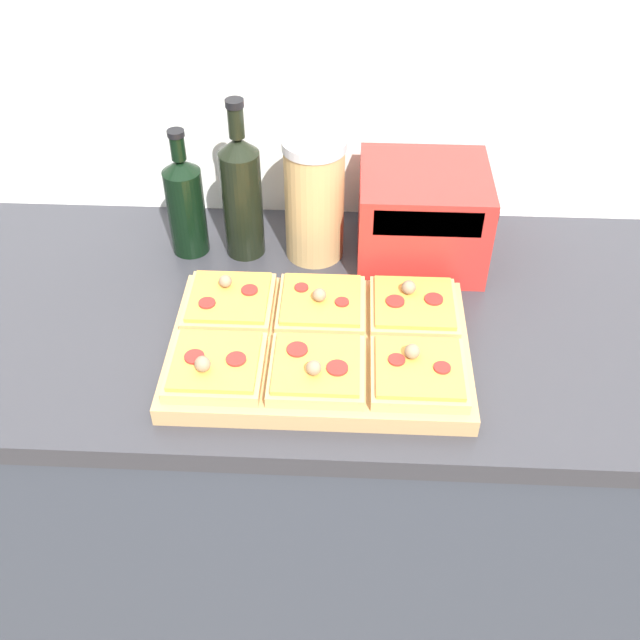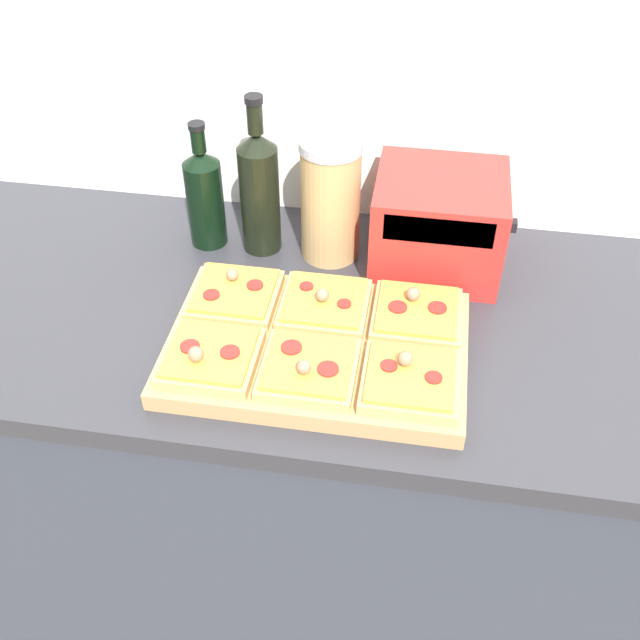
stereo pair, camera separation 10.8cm
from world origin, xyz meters
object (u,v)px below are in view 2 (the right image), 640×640
object	(u,v)px
grain_jar_tall	(330,199)
toaster_oven	(438,223)
cutting_board	(317,348)
wine_bottle	(259,190)
olive_oil_bottle	(205,196)

from	to	relation	value
grain_jar_tall	toaster_oven	world-z (taller)	grain_jar_tall
cutting_board	toaster_oven	distance (m)	0.35
cutting_board	wine_bottle	bearing A→B (deg)	118.61
cutting_board	grain_jar_tall	bearing A→B (deg)	94.49
wine_bottle	cutting_board	bearing A→B (deg)	-61.39
olive_oil_bottle	wine_bottle	distance (m)	0.11
grain_jar_tall	toaster_oven	size ratio (longest dim) A/B	0.94
cutting_board	olive_oil_bottle	world-z (taller)	olive_oil_bottle
olive_oil_bottle	toaster_oven	world-z (taller)	olive_oil_bottle
olive_oil_bottle	wine_bottle	size ratio (longest dim) A/B	0.81
olive_oil_bottle	toaster_oven	size ratio (longest dim) A/B	0.98
grain_jar_tall	toaster_oven	xyz separation A→B (m)	(0.20, -0.00, -0.03)
cutting_board	toaster_oven	world-z (taller)	toaster_oven
olive_oil_bottle	grain_jar_tall	xyz separation A→B (m)	(0.25, 0.00, 0.02)
toaster_oven	wine_bottle	bearing A→B (deg)	179.86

